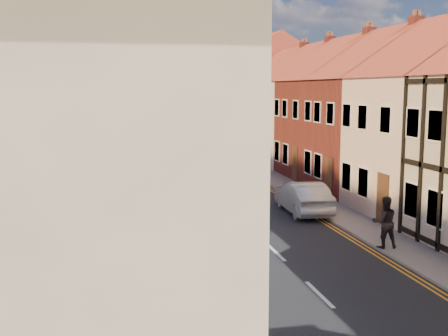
{
  "coord_description": "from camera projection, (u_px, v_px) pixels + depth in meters",
  "views": [
    {
      "loc": [
        -5.51,
        -3.72,
        5.55
      ],
      "look_at": [
        -0.04,
        22.4,
        1.75
      ],
      "focal_mm": 45.0,
      "sensor_mm": 36.0,
      "label": 1
    }
  ],
  "objects": [
    {
      "name": "pedestrian_right",
      "position": [
        385.0,
        222.0,
        19.17
      ],
      "size": [
        0.95,
        0.78,
        1.79
      ],
      "primitive_type": "imported",
      "rotation": [
        0.0,
        0.0,
        3.02
      ],
      "color": "black",
      "rests_on": "pavement_right"
    },
    {
      "name": "car_mid",
      "position": [
        154.0,
        171.0,
        32.8
      ],
      "size": [
        2.48,
        4.7,
        1.47
      ],
      "primitive_type": "imported",
      "rotation": [
        0.0,
        0.0,
        0.22
      ],
      "color": "#AFB3B8",
      "rests_on": "ground"
    },
    {
      "name": "cottage_l_pink",
      "position": [
        23.0,
        114.0,
        26.11
      ],
      "size": [
        8.3,
        6.3,
        8.8
      ],
      "color": "#C09F98",
      "rests_on": "ground"
    },
    {
      "name": "lamppost",
      "position": [
        148.0,
        136.0,
        23.61
      ],
      "size": [
        0.88,
        0.15,
        6.0
      ],
      "color": "black",
      "rests_on": "pavement_left"
    },
    {
      "name": "pavement_left",
      "position": [
        127.0,
        180.0,
        33.67
      ],
      "size": [
        1.8,
        90.0,
        0.12
      ],
      "primitive_type": "cube",
      "color": "#A09891",
      "rests_on": "ground"
    },
    {
      "name": "block_right_far",
      "position": [
        247.0,
        91.0,
        59.94
      ],
      "size": [
        8.3,
        24.2,
        10.5
      ],
      "color": "#AA9C8F",
      "rests_on": "ground"
    },
    {
      "name": "car_far",
      "position": [
        141.0,
        158.0,
        39.21
      ],
      "size": [
        2.12,
        4.86,
        1.39
      ],
      "primitive_type": "imported",
      "rotation": [
        0.0,
        0.0,
        -0.04
      ],
      "color": "navy",
      "rests_on": "ground"
    },
    {
      "name": "car_mid_b",
      "position": [
        303.0,
        197.0,
        25.11
      ],
      "size": [
        1.69,
        4.44,
        1.45
      ],
      "primitive_type": "imported",
      "rotation": [
        0.0,
        0.0,
        3.11
      ],
      "color": "#AAAEB2",
      "rests_on": "ground"
    },
    {
      "name": "car_distant",
      "position": [
        146.0,
        136.0,
        58.63
      ],
      "size": [
        3.37,
        5.04,
        1.28
      ],
      "primitive_type": "imported",
      "rotation": [
        0.0,
        0.0,
        -0.29
      ],
      "color": "#BABCC2",
      "rests_on": "ground"
    },
    {
      "name": "cottage_r_pink",
      "position": [
        350.0,
        106.0,
        34.76
      ],
      "size": [
        8.3,
        6.0,
        9.0
      ],
      "color": "maroon",
      "rests_on": "ground"
    },
    {
      "name": "road",
      "position": [
        199.0,
        179.0,
        34.57
      ],
      "size": [
        7.0,
        90.0,
        0.02
      ],
      "primitive_type": "cube",
      "color": "black",
      "rests_on": "ground"
    },
    {
      "name": "cottage_r_cream_far",
      "position": [
        293.0,
        102.0,
        45.23
      ],
      "size": [
        8.3,
        6.0,
        9.0
      ],
      "color": "#AA9C8F",
      "rests_on": "ground"
    },
    {
      "name": "cottage_r_white_far",
      "position": [
        318.0,
        103.0,
        39.99
      ],
      "size": [
        8.3,
        5.2,
        9.0
      ],
      "color": "beige",
      "rests_on": "ground"
    },
    {
      "name": "cottage_l_brick_mid",
      "position": [
        1.0,
        117.0,
        20.47
      ],
      "size": [
        8.3,
        5.7,
        9.1
      ],
      "color": "beige",
      "rests_on": "ground"
    },
    {
      "name": "cottage_r_cream_mid",
      "position": [
        393.0,
        109.0,
        29.53
      ],
      "size": [
        8.3,
        5.2,
        9.0
      ],
      "color": "maroon",
      "rests_on": "ground"
    },
    {
      "name": "block_left_far",
      "position": [
        63.0,
        91.0,
        51.32
      ],
      "size": [
        8.3,
        24.2,
        10.5
      ],
      "color": "maroon",
      "rests_on": "ground"
    },
    {
      "name": "pavement_right",
      "position": [
        268.0,
        176.0,
        35.46
      ],
      "size": [
        1.8,
        90.0,
        0.12
      ],
      "primitive_type": "cube",
      "color": "#A09891",
      "rests_on": "ground"
    }
  ]
}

